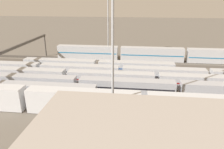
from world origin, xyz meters
TOP-DOWN VIEW (x-y plane):
  - ground_plane at (0.00, 0.00)m, footprint 400.00×400.00m
  - track_bed_0 at (0.00, -20.00)m, footprint 140.00×2.80m
  - track_bed_1 at (0.00, -15.00)m, footprint 140.00×2.80m
  - track_bed_2 at (0.00, -10.00)m, footprint 140.00×2.80m
  - track_bed_3 at (0.00, -5.00)m, footprint 140.00×2.80m
  - track_bed_4 at (0.00, 0.00)m, footprint 140.00×2.80m
  - track_bed_5 at (0.00, 5.00)m, footprint 140.00×2.80m
  - track_bed_6 at (0.00, 10.00)m, footprint 140.00×2.80m
  - track_bed_7 at (0.00, 15.00)m, footprint 140.00×2.80m
  - track_bed_8 at (0.00, 20.00)m, footprint 140.00×2.80m
  - train_on_track_5 at (-4.86, 5.00)m, footprint 119.80×3.06m
  - train_on_track_8 at (-1.17, 20.00)m, footprint 119.80×3.00m
  - train_on_track_3 at (0.60, -5.00)m, footprint 47.20×3.06m
  - train_on_track_6 at (4.82, 10.00)m, footprint 139.00×3.06m
  - train_on_track_4 at (-7.19, 0.00)m, footprint 95.60×3.06m
  - train_on_track_0 at (-17.17, -20.00)m, footprint 71.40×3.06m
  - light_mast_0 at (-0.37, -23.80)m, footprint 2.80×0.70m
  - light_mast_1 at (-7.54, 23.40)m, footprint 2.80×0.70m
  - signal_gantry at (24.71, 0.00)m, footprint 0.70×45.00m

SIDE VIEW (x-z plane):
  - ground_plane at x=0.00m, z-range 0.00..0.00m
  - track_bed_0 at x=0.00m, z-range 0.00..0.12m
  - track_bed_1 at x=0.00m, z-range 0.00..0.12m
  - track_bed_2 at x=0.00m, z-range 0.00..0.12m
  - track_bed_3 at x=0.00m, z-range 0.00..0.12m
  - track_bed_4 at x=0.00m, z-range 0.00..0.12m
  - track_bed_5 at x=0.00m, z-range 0.00..0.12m
  - track_bed_6 at x=0.00m, z-range 0.00..0.12m
  - track_bed_7 at x=0.00m, z-range 0.00..0.12m
  - track_bed_8 at x=0.00m, z-range 0.00..0.12m
  - train_on_track_5 at x=-4.86m, z-range 0.11..3.91m
  - train_on_track_3 at x=0.60m, z-range 0.11..3.91m
  - train_on_track_4 at x=-7.19m, z-range 0.12..3.92m
  - train_on_track_6 at x=4.82m, z-range -0.16..4.24m
  - train_on_track_0 at x=-17.17m, z-range 0.11..5.11m
  - train_on_track_8 at x=-1.17m, z-range 0.12..5.12m
  - signal_gantry at x=24.71m, z-range 3.40..12.20m
  - light_mast_0 at x=-0.37m, z-range 3.63..28.66m
  - light_mast_1 at x=-7.54m, z-range 3.92..35.75m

